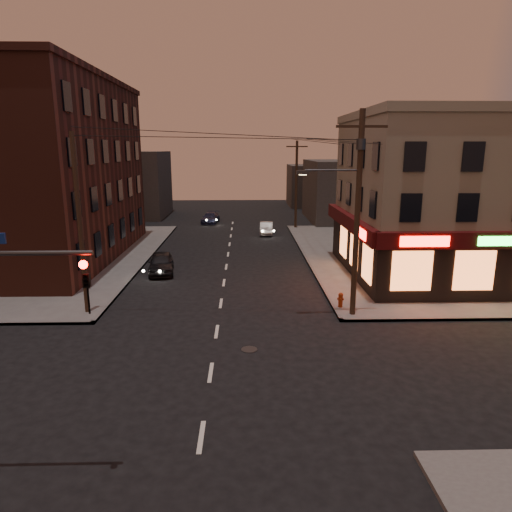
{
  "coord_description": "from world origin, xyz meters",
  "views": [
    {
      "loc": [
        1.31,
        -15.98,
        8.35
      ],
      "look_at": [
        1.89,
        5.83,
        3.2
      ],
      "focal_mm": 32.0,
      "sensor_mm": 36.0,
      "label": 1
    }
  ],
  "objects_px": {
    "sedan_near": "(161,263)",
    "fire_hydrant": "(341,299)",
    "sedan_mid": "(266,228)",
    "sedan_far": "(210,218)"
  },
  "relations": [
    {
      "from": "sedan_near",
      "to": "fire_hydrant",
      "type": "relative_size",
      "value": 5.17
    },
    {
      "from": "sedan_near",
      "to": "sedan_mid",
      "type": "bearing_deg",
      "value": 53.08
    },
    {
      "from": "sedan_mid",
      "to": "sedan_far",
      "type": "xyz_separation_m",
      "value": [
        -6.08,
        7.22,
        -0.01
      ]
    },
    {
      "from": "sedan_mid",
      "to": "sedan_near",
      "type": "bearing_deg",
      "value": -116.15
    },
    {
      "from": "sedan_near",
      "to": "sedan_mid",
      "type": "distance_m",
      "value": 16.4
    },
    {
      "from": "sedan_mid",
      "to": "sedan_far",
      "type": "relative_size",
      "value": 0.9
    },
    {
      "from": "fire_hydrant",
      "to": "sedan_near",
      "type": "bearing_deg",
      "value": 144.58
    },
    {
      "from": "sedan_near",
      "to": "sedan_far",
      "type": "distance_m",
      "value": 21.65
    },
    {
      "from": "sedan_far",
      "to": "fire_hydrant",
      "type": "xyz_separation_m",
      "value": [
        8.96,
        -29.26,
        -0.01
      ]
    },
    {
      "from": "sedan_near",
      "to": "sedan_mid",
      "type": "relative_size",
      "value": 1.13
    }
  ]
}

